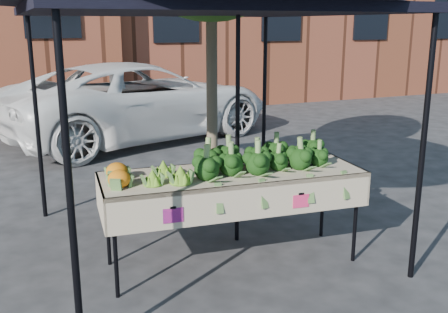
# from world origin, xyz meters

# --- Properties ---
(ground) EXTENTS (90.00, 90.00, 0.00)m
(ground) POSITION_xyz_m (0.00, 0.00, 0.00)
(ground) COLOR #242426
(table) EXTENTS (2.46, 1.02, 0.90)m
(table) POSITION_xyz_m (0.20, -0.12, 0.45)
(table) COLOR beige
(table) RESTS_ON ground
(canopy) EXTENTS (3.16, 3.16, 2.74)m
(canopy) POSITION_xyz_m (0.11, 0.43, 1.37)
(canopy) COLOR black
(canopy) RESTS_ON ground
(broccoli_heap) EXTENTS (1.48, 0.58, 0.27)m
(broccoli_heap) POSITION_xyz_m (0.52, -0.09, 1.03)
(broccoli_heap) COLOR black
(broccoli_heap) RESTS_ON table
(romanesco_cluster) EXTENTS (0.43, 0.47, 0.20)m
(romanesco_cluster) POSITION_xyz_m (-0.47, -0.13, 1.00)
(romanesco_cluster) COLOR #71AC2D
(romanesco_cluster) RESTS_ON table
(cauliflower_pair) EXTENTS (0.23, 0.43, 0.18)m
(cauliflower_pair) POSITION_xyz_m (-0.84, -0.05, 0.99)
(cauliflower_pair) COLOR orange
(cauliflower_pair) RESTS_ON table
(street_tree) EXTENTS (1.99, 1.99, 3.92)m
(street_tree) POSITION_xyz_m (0.69, 1.60, 1.96)
(street_tree) COLOR #1E4C14
(street_tree) RESTS_ON ground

